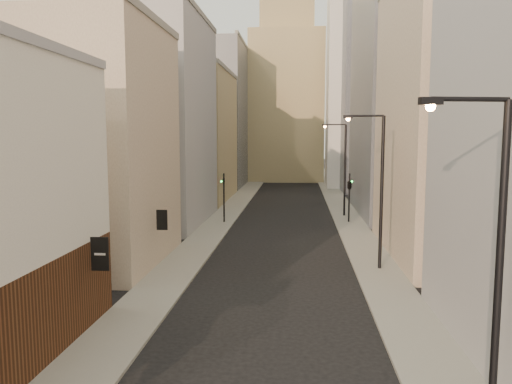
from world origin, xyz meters
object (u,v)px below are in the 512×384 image
streetlamp_near (491,253)px  traffic_light_left (224,187)px  clock_tower (287,89)px  traffic_light_right (349,184)px  white_tower (352,75)px  streetlamp_mid (378,183)px  streetlamp_far (343,164)px

streetlamp_near → traffic_light_left: 37.18m
clock_tower → traffic_light_left: (-5.01, -50.03, -14.03)m
streetlamp_near → traffic_light_left: size_ratio=1.95×
traffic_light_left → traffic_light_right: (12.41, 1.08, 0.35)m
clock_tower → white_tower: bearing=-51.8°
clock_tower → streetlamp_mid: size_ratio=4.47×
streetlamp_near → streetlamp_far: streetlamp_far is taller
clock_tower → traffic_light_right: bearing=-81.4°
streetlamp_far → white_tower: bearing=88.5°
white_tower → streetlamp_mid: (-3.59, -52.40, -12.86)m
white_tower → traffic_light_right: size_ratio=8.30×
streetlamp_mid → traffic_light_right: 17.54m
traffic_light_left → traffic_light_right: bearing=-153.5°
clock_tower → traffic_light_left: size_ratio=8.98×
white_tower → traffic_light_right: bearing=-95.9°
streetlamp_mid → traffic_light_left: (-12.41, 16.37, -2.13)m
streetlamp_mid → streetlamp_far: (-0.35, 21.48, -0.06)m
clock_tower → streetlamp_far: 47.02m
streetlamp_far → traffic_light_right: streetlamp_far is taller
streetlamp_far → traffic_light_right: 4.40m
white_tower → streetlamp_near: white_tower is taller
white_tower → traffic_light_left: 42.18m
traffic_light_right → traffic_light_left: bearing=-13.9°
streetlamp_near → streetlamp_far: size_ratio=0.98×
streetlamp_near → traffic_light_right: (-0.17, 36.01, -1.62)m
white_tower → streetlamp_far: size_ratio=4.17×
clock_tower → traffic_light_left: 52.20m
clock_tower → traffic_light_right: clock_tower is taller
white_tower → streetlamp_near: 72.23m
streetlamp_far → traffic_light_right: (0.35, -4.03, -1.73)m
streetlamp_near → streetlamp_mid: streetlamp_mid is taller
streetlamp_near → traffic_light_left: streetlamp_near is taller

